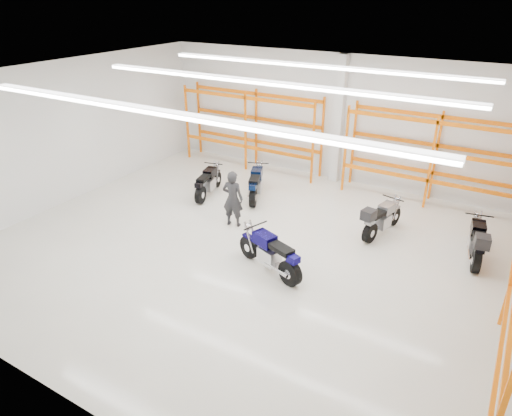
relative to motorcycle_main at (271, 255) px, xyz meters
The scene contains 11 objects.
ground 1.31m from the motorcycle_main, 141.64° to the left, with size 14.00×14.00×0.00m, color beige.
room_shell 3.03m from the motorcycle_main, 140.71° to the left, with size 14.02×12.02×4.51m.
motorcycle_main is the anchor object (origin of this frame).
motorcycle_back_a 5.10m from the motorcycle_main, 143.97° to the left, with size 0.75×2.01×1.00m.
motorcycle_back_b 4.50m from the motorcycle_main, 125.52° to the left, with size 1.04×2.06×1.07m.
motorcycle_back_c 3.68m from the motorcycle_main, 61.62° to the left, with size 0.82×2.07×1.07m.
motorcycle_back_d 5.34m from the motorcycle_main, 36.37° to the left, with size 0.78×2.18×1.12m.
standing_man 2.79m from the motorcycle_main, 143.18° to the left, with size 0.63×0.41×1.73m, color black.
structural_column 6.86m from the motorcycle_main, 98.20° to the left, with size 0.32×0.32×4.50m, color white.
pallet_racking_back_left 7.70m from the motorcycle_main, 124.91° to the left, with size 5.67×0.87×3.00m.
pallet_racking_back_right 6.82m from the motorcycle_main, 68.50° to the left, with size 5.67×0.87×3.00m.
Camera 1 is at (5.51, -9.23, 6.45)m, focal length 32.00 mm.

